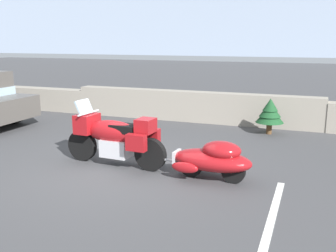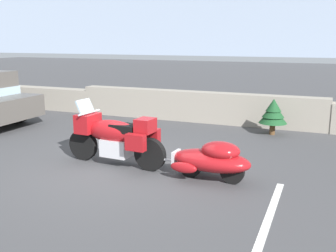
# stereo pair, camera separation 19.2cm
# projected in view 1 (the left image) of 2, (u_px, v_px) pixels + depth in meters

# --- Properties ---
(ground_plane) EXTENTS (80.00, 80.00, 0.00)m
(ground_plane) POSITION_uv_depth(u_px,v_px,m) (118.00, 168.00, 7.92)
(ground_plane) COLOR #424244
(stone_guard_wall) EXTENTS (24.00, 0.58, 0.96)m
(stone_guard_wall) POSITION_uv_depth(u_px,v_px,m) (191.00, 108.00, 12.42)
(stone_guard_wall) COLOR gray
(stone_guard_wall) RESTS_ON ground
(distant_ridgeline) EXTENTS (240.00, 80.00, 16.00)m
(distant_ridgeline) POSITION_uv_depth(u_px,v_px,m) (306.00, 17.00, 92.81)
(distant_ridgeline) COLOR #99A8BF
(distant_ridgeline) RESTS_ON ground
(touring_motorcycle) EXTENTS (2.31, 0.82, 1.33)m
(touring_motorcycle) POSITION_uv_depth(u_px,v_px,m) (114.00, 136.00, 7.97)
(touring_motorcycle) COLOR black
(touring_motorcycle) RESTS_ON ground
(car_shaped_trailer) EXTENTS (2.22, 0.82, 0.76)m
(car_shaped_trailer) POSITION_uv_depth(u_px,v_px,m) (213.00, 159.00, 7.16)
(car_shaped_trailer) COLOR black
(car_shaped_trailer) RESTS_ON ground
(pine_sapling_near) EXTENTS (0.77, 0.77, 1.00)m
(pine_sapling_near) POSITION_uv_depth(u_px,v_px,m) (270.00, 112.00, 10.65)
(pine_sapling_near) COLOR brown
(pine_sapling_near) RESTS_ON ground
(parking_stripe_marker) EXTENTS (0.12, 3.60, 0.01)m
(parking_stripe_marker) POSITION_uv_depth(u_px,v_px,m) (270.00, 226.00, 5.44)
(parking_stripe_marker) COLOR silver
(parking_stripe_marker) RESTS_ON ground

